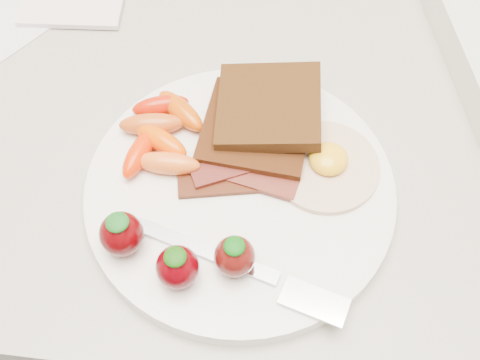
# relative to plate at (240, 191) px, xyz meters

# --- Properties ---
(counter) EXTENTS (2.00, 0.60, 0.90)m
(counter) POSITION_rel_plate_xyz_m (-0.00, 0.14, -0.46)
(counter) COLOR gray
(counter) RESTS_ON ground
(plate) EXTENTS (0.27, 0.27, 0.02)m
(plate) POSITION_rel_plate_xyz_m (0.00, 0.00, 0.00)
(plate) COLOR white
(plate) RESTS_ON counter
(toast_lower) EXTENTS (0.10, 0.10, 0.01)m
(toast_lower) POSITION_rel_plate_xyz_m (0.01, 0.06, 0.02)
(toast_lower) COLOR black
(toast_lower) RESTS_ON plate
(toast_upper) EXTENTS (0.10, 0.10, 0.02)m
(toast_upper) POSITION_rel_plate_xyz_m (0.02, 0.07, 0.03)
(toast_upper) COLOR black
(toast_upper) RESTS_ON toast_lower
(fried_egg) EXTENTS (0.11, 0.11, 0.02)m
(fried_egg) POSITION_rel_plate_xyz_m (0.07, 0.03, 0.01)
(fried_egg) COLOR white
(fried_egg) RESTS_ON plate
(bacon_strips) EXTENTS (0.11, 0.07, 0.01)m
(bacon_strips) POSITION_rel_plate_xyz_m (-0.00, 0.01, 0.01)
(bacon_strips) COLOR black
(bacon_strips) RESTS_ON plate
(baby_carrots) EXTENTS (0.08, 0.11, 0.02)m
(baby_carrots) POSITION_rel_plate_xyz_m (-0.08, 0.04, 0.02)
(baby_carrots) COLOR #BD4B15
(baby_carrots) RESTS_ON plate
(strawberries) EXTENTS (0.12, 0.06, 0.04)m
(strawberries) POSITION_rel_plate_xyz_m (-0.04, -0.08, 0.03)
(strawberries) COLOR #480104
(strawberries) RESTS_ON plate
(fork) EXTENTS (0.18, 0.07, 0.00)m
(fork) POSITION_rel_plate_xyz_m (0.02, -0.08, 0.01)
(fork) COLOR silver
(fork) RESTS_ON plate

